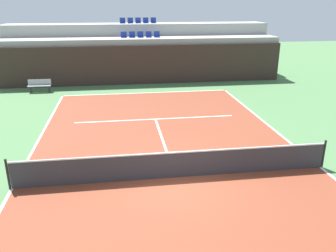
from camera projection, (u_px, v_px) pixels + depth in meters
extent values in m
plane|color=#477042|center=(175.00, 177.00, 12.11)|extent=(80.00, 80.00, 0.00)
cube|color=brown|center=(175.00, 177.00, 12.10)|extent=(11.00, 24.00, 0.01)
cube|color=white|center=(146.00, 93.00, 23.22)|extent=(11.00, 0.10, 0.00)
cube|color=white|center=(12.00, 189.00, 11.36)|extent=(0.10, 24.00, 0.00)
cube|color=white|center=(320.00, 167.00, 12.84)|extent=(0.10, 24.00, 0.00)
cube|color=white|center=(155.00, 119.00, 18.06)|extent=(8.26, 0.10, 0.00)
cube|color=white|center=(163.00, 142.00, 15.08)|extent=(0.10, 6.40, 0.00)
cube|color=#33231E|center=(143.00, 65.00, 25.40)|extent=(20.99, 0.30, 2.82)
cube|color=#9E9E99|center=(141.00, 59.00, 26.58)|extent=(20.99, 2.40, 3.22)
cube|color=#9E9E99|center=(139.00, 49.00, 28.67)|extent=(20.99, 2.40, 4.12)
cube|color=navy|center=(124.00, 38.00, 25.86)|extent=(0.44, 0.44, 0.04)
cube|color=navy|center=(124.00, 34.00, 25.97)|extent=(0.44, 0.04, 0.40)
cube|color=navy|center=(132.00, 37.00, 25.94)|extent=(0.44, 0.44, 0.04)
cube|color=navy|center=(132.00, 34.00, 26.06)|extent=(0.44, 0.04, 0.40)
cube|color=navy|center=(141.00, 37.00, 26.03)|extent=(0.44, 0.44, 0.04)
cube|color=navy|center=(140.00, 34.00, 26.14)|extent=(0.44, 0.04, 0.40)
cube|color=navy|center=(149.00, 37.00, 26.11)|extent=(0.44, 0.44, 0.04)
cube|color=navy|center=(149.00, 34.00, 26.23)|extent=(0.44, 0.04, 0.40)
cube|color=navy|center=(157.00, 37.00, 26.20)|extent=(0.44, 0.44, 0.04)
cube|color=navy|center=(157.00, 34.00, 26.31)|extent=(0.44, 0.04, 0.40)
cube|color=navy|center=(123.00, 23.00, 27.79)|extent=(0.44, 0.44, 0.04)
cube|color=navy|center=(122.00, 20.00, 27.90)|extent=(0.44, 0.04, 0.40)
cube|color=navy|center=(130.00, 23.00, 27.87)|extent=(0.44, 0.44, 0.04)
cube|color=navy|center=(130.00, 20.00, 27.99)|extent=(0.44, 0.04, 0.40)
cube|color=navy|center=(138.00, 23.00, 27.96)|extent=(0.44, 0.44, 0.04)
cube|color=navy|center=(138.00, 20.00, 28.07)|extent=(0.44, 0.04, 0.40)
cube|color=navy|center=(146.00, 23.00, 28.04)|extent=(0.44, 0.44, 0.04)
cube|color=navy|center=(146.00, 20.00, 28.15)|extent=(0.44, 0.04, 0.40)
cube|color=navy|center=(154.00, 23.00, 28.13)|extent=(0.44, 0.44, 0.04)
cube|color=navy|center=(153.00, 20.00, 28.24)|extent=(0.44, 0.04, 0.40)
cylinder|color=black|center=(8.00, 174.00, 11.18)|extent=(0.08, 0.08, 1.07)
cylinder|color=black|center=(324.00, 154.00, 12.66)|extent=(0.08, 0.08, 1.07)
cube|color=#333338|center=(176.00, 165.00, 11.95)|extent=(10.90, 0.02, 0.92)
cube|color=white|center=(176.00, 153.00, 11.78)|extent=(10.90, 0.04, 0.05)
cube|color=#99999E|center=(39.00, 86.00, 23.26)|extent=(1.50, 0.40, 0.05)
cube|color=#99999E|center=(40.00, 82.00, 23.35)|extent=(1.50, 0.04, 0.36)
cube|color=#2D2D33|center=(30.00, 90.00, 23.13)|extent=(0.06, 0.06, 0.42)
cube|color=#2D2D33|center=(49.00, 89.00, 23.29)|extent=(0.06, 0.06, 0.42)
cube|color=#2D2D33|center=(31.00, 89.00, 23.39)|extent=(0.06, 0.06, 0.42)
cube|color=#2D2D33|center=(49.00, 88.00, 23.55)|extent=(0.06, 0.06, 0.42)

